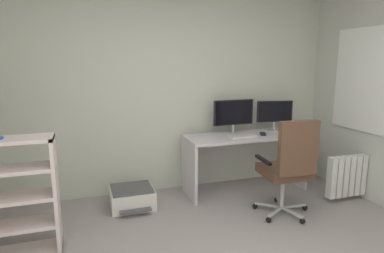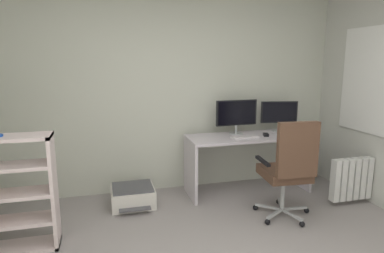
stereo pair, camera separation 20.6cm
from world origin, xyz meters
name	(u,v)px [view 1 (the left image)]	position (x,y,z in m)	size (l,w,h in m)	color
wall_back	(164,94)	(0.00, 2.40, 1.28)	(4.56, 0.10, 2.55)	beige
window_pane	(374,81)	(2.28, 1.27, 1.46)	(0.01, 1.14, 1.17)	white
window_frame	(374,81)	(2.27, 1.27, 1.46)	(0.02, 1.22, 1.25)	white
desk	(245,149)	(0.98, 1.97, 0.56)	(1.58, 0.58, 0.75)	silver
monitor_main	(234,114)	(0.85, 2.10, 1.02)	(0.56, 0.18, 0.45)	#B2B5B7
monitor_secondary	(275,113)	(1.47, 2.10, 1.00)	(0.49, 0.18, 0.41)	#B2B5B7
keyboard	(243,136)	(0.88, 1.87, 0.76)	(0.34, 0.13, 0.02)	silver
computer_mouse	(263,134)	(1.18, 1.88, 0.77)	(0.06, 0.10, 0.03)	black
office_chair	(289,165)	(1.05, 1.10, 0.60)	(0.62, 0.63, 1.11)	#B7BABC
printer	(132,197)	(-0.52, 1.90, 0.12)	(0.50, 0.53, 0.24)	silver
radiator	(359,174)	(2.18, 1.27, 0.31)	(0.89, 0.10, 0.50)	white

